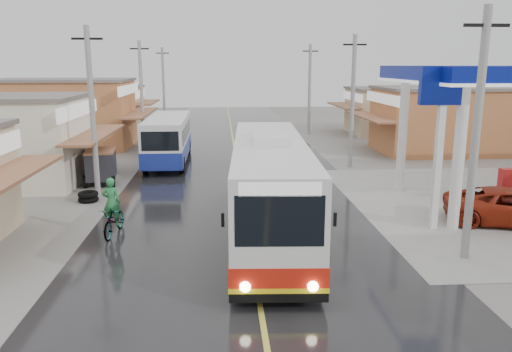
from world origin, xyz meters
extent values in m
plane|color=slate|center=(0.00, 0.00, 0.00)|extent=(120.00, 120.00, 0.00)
cube|color=black|center=(0.00, 15.00, 0.01)|extent=(12.00, 90.00, 0.02)
cube|color=#D8CC4C|center=(0.00, 15.00, 0.02)|extent=(0.15, 90.00, 0.01)
cylinder|color=white|center=(8.00, 9.00, 2.75)|extent=(0.44, 0.44, 5.50)
cylinder|color=white|center=(8.00, 3.00, 2.75)|extent=(0.44, 0.44, 5.50)
cube|color=#B21919|center=(11.80, 6.00, 0.95)|extent=(0.60, 0.45, 1.50)
cube|color=white|center=(7.20, 3.00, 3.00)|extent=(0.25, 0.25, 6.00)
cube|color=navy|center=(7.20, 3.00, 5.50)|extent=(1.80, 0.30, 1.40)
cube|color=silver|center=(0.77, 2.70, 2.07)|extent=(3.18, 12.24, 2.98)
cube|color=black|center=(0.77, 2.70, 0.47)|extent=(3.20, 12.26, 0.30)
cube|color=red|center=(0.77, 2.70, 0.98)|extent=(3.22, 12.28, 0.56)
cube|color=yellow|center=(0.77, 2.70, 0.65)|extent=(3.23, 12.30, 0.14)
cube|color=black|center=(0.80, 3.20, 2.39)|extent=(3.08, 9.72, 1.01)
cube|color=black|center=(0.45, -3.31, 2.50)|extent=(2.23, 0.24, 1.31)
cube|color=black|center=(1.10, 8.70, 2.50)|extent=(2.23, 0.24, 1.11)
cube|color=white|center=(0.45, -3.31, 3.30)|extent=(2.03, 0.23, 0.35)
cube|color=silver|center=(0.77, 2.70, 3.71)|extent=(1.37, 3.09, 0.30)
cylinder|color=black|center=(-0.57, -1.48, 0.58)|extent=(0.41, 1.13, 1.11)
cylinder|color=black|center=(1.66, -1.60, 0.58)|extent=(0.41, 1.13, 1.11)
cylinder|color=black|center=(-0.13, 6.59, 0.58)|extent=(0.41, 1.13, 1.11)
cylinder|color=black|center=(2.09, 6.47, 0.58)|extent=(0.41, 1.13, 1.11)
sphere|color=#FFF2CC|center=(-0.41, -3.33, 0.78)|extent=(0.30, 0.30, 0.28)
sphere|color=#FFF2CC|center=(1.30, -3.42, 0.78)|extent=(0.30, 0.30, 0.28)
cube|color=black|center=(-0.95, -2.98, 2.44)|extent=(0.08, 0.08, 0.35)
cube|color=black|center=(1.87, -3.13, 2.44)|extent=(0.08, 0.08, 0.35)
cube|color=silver|center=(-4.39, 17.12, 1.75)|extent=(2.42, 8.92, 2.47)
cube|color=navy|center=(-4.39, 17.12, 0.91)|extent=(2.46, 8.96, 0.99)
cube|color=black|center=(-4.39, 17.12, 2.10)|extent=(2.45, 7.43, 0.89)
cube|color=black|center=(-4.37, 12.71, 2.10)|extent=(2.08, 0.13, 1.09)
cylinder|color=black|center=(-5.44, 13.95, 0.51)|extent=(0.30, 0.99, 0.99)
cylinder|color=black|center=(-3.31, 13.96, 0.51)|extent=(0.30, 0.99, 0.99)
cylinder|color=black|center=(-5.47, 20.28, 0.51)|extent=(0.30, 0.99, 0.99)
cylinder|color=black|center=(-3.34, 20.29, 0.51)|extent=(0.30, 0.99, 0.99)
imported|color=black|center=(-5.01, 3.18, 0.55)|extent=(0.96, 2.16, 1.10)
imported|color=#287A42|center=(-5.01, 2.93, 1.34)|extent=(0.71, 0.51, 1.83)
cube|color=#26262D|center=(-7.37, 11.50, 1.04)|extent=(1.69, 2.35, 1.42)
cube|color=brown|center=(-7.37, 11.50, 1.80)|extent=(1.75, 2.41, 0.11)
cylinder|color=black|center=(-8.02, 10.65, 0.33)|extent=(0.28, 0.67, 0.65)
cylinder|color=black|center=(-8.22, 12.16, 0.33)|extent=(0.28, 0.67, 0.65)
cylinder|color=black|center=(-6.59, 10.62, 0.33)|extent=(0.22, 0.67, 0.65)
cube|color=#26262D|center=(-9.32, 11.90, 0.94)|extent=(1.80, 2.27, 1.29)
cube|color=brown|center=(-9.32, 11.90, 1.64)|extent=(1.86, 2.33, 0.10)
cylinder|color=black|center=(-10.18, 11.43, 0.30)|extent=(0.34, 0.62, 0.60)
cylinder|color=black|center=(-9.79, 12.76, 0.30)|extent=(0.34, 0.62, 0.60)
cylinder|color=black|center=(-9.00, 10.88, 0.30)|extent=(0.28, 0.60, 0.60)
torus|color=black|center=(-7.20, 7.94, 0.12)|extent=(0.94, 0.94, 0.24)
torus|color=black|center=(-7.20, 7.94, 0.36)|extent=(0.94, 0.94, 0.24)
camera|label=1|loc=(-0.94, -14.98, 6.26)|focal=35.00mm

